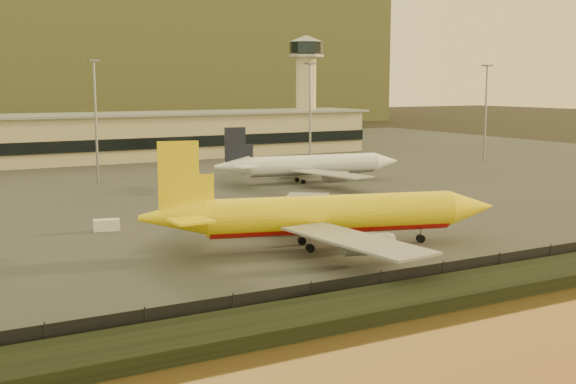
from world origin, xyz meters
name	(u,v)px	position (x,y,z in m)	size (l,w,h in m)	color
ground	(356,261)	(0.00, 0.00, 0.00)	(900.00, 900.00, 0.00)	black
embankment	(454,291)	(0.00, -17.00, 0.70)	(320.00, 7.00, 1.40)	black
tarmac	(125,173)	(0.00, 95.00, 0.10)	(320.00, 220.00, 0.20)	#2D2D2D
perimeter_fence	(428,275)	(0.00, -13.00, 1.30)	(300.00, 0.05, 2.20)	black
terminal_building	(35,140)	(-14.52, 125.55, 6.25)	(202.00, 25.00, 12.60)	tan
control_tower	(306,81)	(70.00, 131.00, 21.66)	(11.20, 11.20, 35.50)	tan
apron_light_masts	(218,107)	(15.00, 75.00, 15.70)	(152.20, 12.20, 25.40)	slate
dhl_cargo_jet	(325,215)	(0.02, 7.06, 4.34)	(45.68, 43.72, 13.85)	yellow
white_narrowbody_jet	(310,165)	(29.56, 60.47, 3.75)	(41.38, 39.99, 11.90)	white
gse_vehicle_yellow	(250,207)	(2.42, 33.60, 1.20)	(4.45, 2.00, 2.00)	yellow
gse_vehicle_white	(107,225)	(-21.44, 30.91, 1.01)	(3.60, 1.62, 1.62)	white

